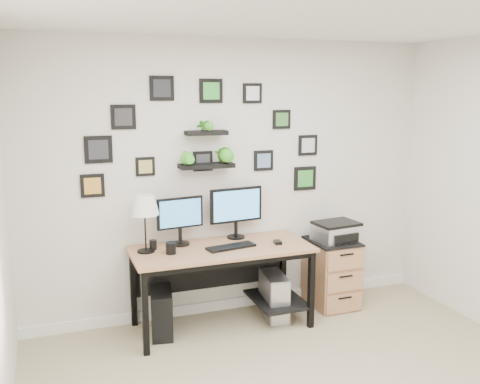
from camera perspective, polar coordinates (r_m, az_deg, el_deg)
name	(u,v)px	position (r m, az deg, el deg)	size (l,w,h in m)	color
room	(235,303)	(5.42, -0.55, -11.72)	(4.00, 4.00, 4.00)	tan
desk	(224,259)	(4.87, -1.71, -7.16)	(1.60, 0.70, 0.75)	#AF7A53
monitor_left	(180,217)	(4.82, -6.41, -2.70)	(0.43, 0.19, 0.44)	black
monitor_right	(236,208)	(5.00, -0.41, -1.76)	(0.52, 0.18, 0.48)	black
keyboard	(231,247)	(4.76, -0.97, -5.87)	(0.44, 0.14, 0.02)	black
mouse	(278,242)	(4.90, 4.04, -5.37)	(0.06, 0.10, 0.03)	black
table_lamp	(144,206)	(4.62, -10.16, -1.53)	(0.25, 0.25, 0.50)	black
mug	(171,248)	(4.63, -7.38, -5.96)	(0.09, 0.09, 0.10)	black
pen_cup	(153,245)	(4.78, -9.25, -5.57)	(0.06, 0.06, 0.08)	black
pc_tower_black	(161,312)	(4.87, -8.37, -12.57)	(0.18, 0.41, 0.41)	black
pc_tower_grey	(274,296)	(5.15, 3.66, -11.02)	(0.24, 0.45, 0.43)	gray
file_cabinet	(332,273)	(5.47, 9.76, -8.48)	(0.43, 0.53, 0.67)	#AF7A53
printer	(336,231)	(5.34, 10.25, -4.15)	(0.44, 0.37, 0.19)	silver
wall_decor	(207,143)	(4.89, -3.55, 5.27)	(2.28, 0.18, 1.11)	black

